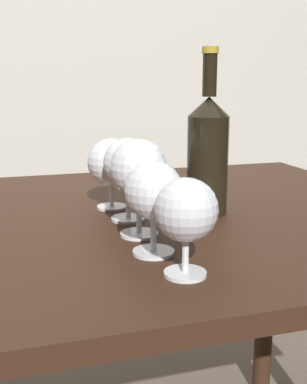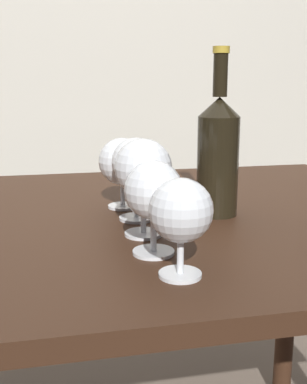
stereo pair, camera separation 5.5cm
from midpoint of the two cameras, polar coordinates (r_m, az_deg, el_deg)
dining_table at (r=0.94m, az=-3.52°, el=-8.21°), size 1.28×0.86×0.74m
wine_glass_chardonnay at (r=0.61m, az=5.83°, el=-2.44°), size 0.08×0.08×0.13m
wine_glass_empty at (r=0.68m, az=2.29°, el=-0.06°), size 0.08×0.08×0.14m
wine_glass_amber at (r=0.76m, az=0.83°, el=2.65°), size 0.09×0.09×0.16m
wine_glass_rose at (r=0.85m, az=-0.23°, el=3.37°), size 0.09×0.09×0.15m
wine_glass_cabernet at (r=0.94m, az=-2.05°, el=3.52°), size 0.09×0.09×0.14m
wine_bottle at (r=0.90m, az=9.34°, el=4.51°), size 0.08×0.08×0.30m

